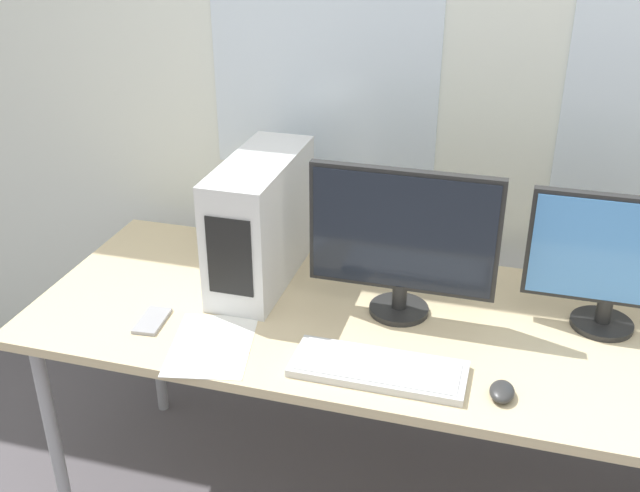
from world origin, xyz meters
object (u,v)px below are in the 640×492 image
at_px(mouse, 502,392).
at_px(cell_phone, 152,321).
at_px(monitor_right_near, 614,259).
at_px(keyboard, 378,369).
at_px(monitor_main, 403,238).
at_px(pc_tower, 261,220).

bearing_deg(mouse, cell_phone, 175.82).
relative_size(monitor_right_near, keyboard, 1.04).
distance_m(monitor_right_near, mouse, 0.50).
xyz_separation_m(monitor_main, keyboard, (0.00, -0.30, -0.22)).
height_order(pc_tower, monitor_main, monitor_main).
xyz_separation_m(keyboard, cell_phone, (-0.65, 0.06, -0.01)).
distance_m(pc_tower, monitor_main, 0.45).
height_order(pc_tower, monitor_right_near, monitor_right_near).
distance_m(pc_tower, mouse, 0.87).
relative_size(monitor_main, keyboard, 1.19).
relative_size(monitor_right_near, mouse, 5.28).
bearing_deg(monitor_main, cell_phone, -159.59).
distance_m(monitor_main, mouse, 0.49).
bearing_deg(cell_phone, keyboard, -10.06).
height_order(pc_tower, cell_phone, pc_tower).
bearing_deg(pc_tower, keyboard, -41.06).
bearing_deg(cell_phone, monitor_right_near, 9.72).
bearing_deg(cell_phone, monitor_main, 15.17).
relative_size(pc_tower, keyboard, 1.14).
relative_size(keyboard, mouse, 5.09).
xyz_separation_m(mouse, cell_phone, (-0.96, 0.07, -0.01)).
xyz_separation_m(monitor_main, cell_phone, (-0.65, -0.24, -0.23)).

